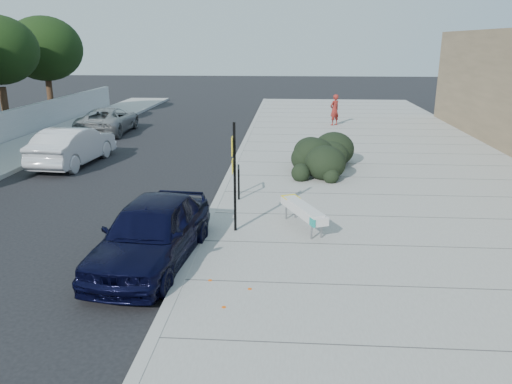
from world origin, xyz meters
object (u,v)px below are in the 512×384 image
at_px(pedestrian, 335,110).
at_px(wagon_silver, 73,146).
at_px(sedan_navy, 151,232).
at_px(suv_silver, 108,120).
at_px(bike_rack, 239,179).
at_px(sign_post, 234,171).
at_px(bench, 303,210).

bearing_deg(pedestrian, wagon_silver, -0.43).
height_order(sedan_navy, suv_silver, sedan_navy).
xyz_separation_m(bike_rack, suv_silver, (-8.00, 11.20, -0.04)).
bearing_deg(sign_post, bench, 5.88).
distance_m(sedan_navy, wagon_silver, 10.35).
relative_size(bench, pedestrian, 1.16).
distance_m(sign_post, pedestrian, 16.84).
height_order(sign_post, pedestrian, sign_post).
relative_size(bench, suv_silver, 0.41).
distance_m(suv_silver, pedestrian, 12.17).
height_order(sign_post, wagon_silver, sign_post).
height_order(wagon_silver, suv_silver, wagon_silver).
relative_size(wagon_silver, suv_silver, 0.93).
relative_size(sign_post, sedan_navy, 0.63).
height_order(bench, sedan_navy, sedan_navy).
distance_m(sign_post, suv_silver, 16.22).
height_order(sign_post, suv_silver, sign_post).
relative_size(bench, wagon_silver, 0.44).
xyz_separation_m(sign_post, wagon_silver, (-7.08, 7.03, -0.93)).
bearing_deg(bench, suv_silver, 101.58).
distance_m(bike_rack, sedan_navy, 4.72).
bearing_deg(pedestrian, sedan_navy, 32.31).
bearing_deg(sign_post, pedestrian, 73.69).
distance_m(bench, pedestrian, 16.26).
bearing_deg(sedan_navy, bench, 37.34).
bearing_deg(sedan_navy, suv_silver, 118.47).
relative_size(sedan_navy, suv_silver, 0.89).
bearing_deg(wagon_silver, sign_post, 139.84).
height_order(bike_rack, sign_post, sign_post).
xyz_separation_m(sign_post, suv_silver, (-8.18, 13.97, -1.00)).
xyz_separation_m(bench, sedan_navy, (-3.26, -2.01, 0.11)).
bearing_deg(wagon_silver, suv_silver, -76.32).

